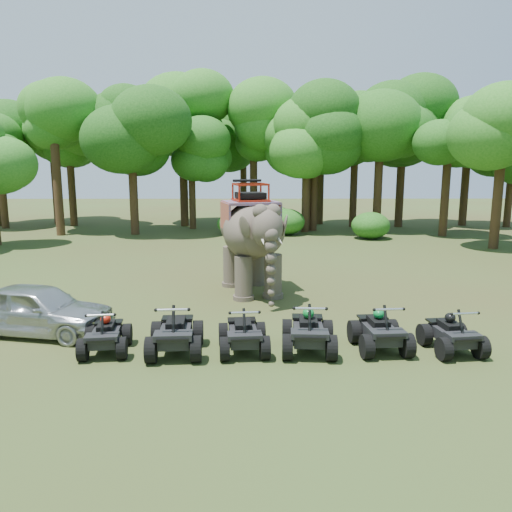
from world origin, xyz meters
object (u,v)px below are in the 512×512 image
Objects in this scene: parked_car at (37,309)px; atv_0 at (105,330)px; atv_2 at (243,328)px; atv_3 at (308,326)px; atv_5 at (452,329)px; atv_1 at (175,327)px; atv_4 at (380,326)px; elephant at (251,237)px.

parked_car reaches higher than atv_0.
atv_2 is (3.55, 0.00, 0.03)m from atv_0.
parked_car is at bearing 141.45° from atv_0.
atv_3 reaches higher than atv_5.
atv_1 is 3.42m from atv_3.
atv_4 is at bearing 6.43° from atv_3.
atv_0 is 0.97× the size of atv_5.
atv_0 is 1.82m from atv_1.
atv_1 reaches higher than atv_5.
parked_car is 2.75m from atv_0.
parked_car is 2.32× the size of atv_3.
parked_car is 7.71m from atv_3.
elephant is 3.02× the size of atv_5.
atv_0 is 5.24m from atv_3.
atv_0 is at bearing -109.77° from parked_car.
atv_4 reaches higher than atv_0.
elephant is 7.09m from atv_4.
atv_0 is at bearing 176.44° from atv_4.
atv_2 is at bearing -175.67° from atv_3.
atv_5 is at bearing -85.57° from parked_car.
atv_1 is at bearing -98.19° from parked_car.
atv_2 is at bearing -106.21° from elephant.
atv_4 is (5.31, 0.20, -0.04)m from atv_1.
atv_0 is at bearing 173.04° from atv_5.
atv_5 is (11.29, -1.47, -0.12)m from parked_car.
elephant reaches higher than atv_3.
atv_3 is at bearing -4.12° from atv_2.
parked_car is (-6.09, -4.75, -1.37)m from elephant.
atv_4 is at bearing -1.42° from atv_1.
atv_3 is at bearing 178.35° from atv_4.
atv_1 is (4.15, -1.51, -0.04)m from parked_car.
atv_3 is at bearing -6.64° from atv_0.
atv_2 is 3.57m from atv_4.
atv_0 is (2.34, -1.44, -0.14)m from parked_car.
elephant is 7.84m from parked_car.
atv_3 is (3.42, 0.10, -0.00)m from atv_1.
atv_4 is (9.46, -1.32, -0.08)m from parked_car.
elephant is at bearing 123.12° from atv_5.
atv_5 is at bearing -5.25° from atv_2.
atv_2 is at bearing -6.88° from atv_0.
atv_0 is at bearing 174.12° from atv_1.
atv_2 is at bearing 172.88° from atv_5.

